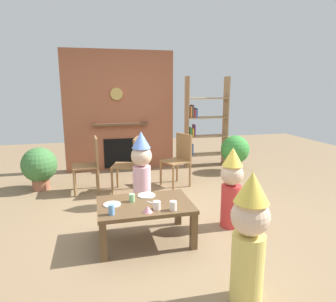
% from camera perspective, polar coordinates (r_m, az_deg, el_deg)
% --- Properties ---
extents(ground_plane, '(12.00, 12.00, 0.00)m').
position_cam_1_polar(ground_plane, '(4.05, -0.71, -12.53)').
color(ground_plane, '#846B4C').
extents(brick_fireplace_feature, '(2.20, 0.28, 2.40)m').
position_cam_1_polar(brick_fireplace_feature, '(6.22, -9.19, 7.40)').
color(brick_fireplace_feature, '#935138').
rests_on(brick_fireplace_feature, ground_plane).
extents(bookshelf, '(0.90, 0.28, 1.90)m').
position_cam_1_polar(bookshelf, '(6.44, 6.71, 4.97)').
color(bookshelf, '#9E7A51').
rests_on(bookshelf, ground_plane).
extents(coffee_table, '(1.02, 0.70, 0.44)m').
position_cam_1_polar(coffee_table, '(3.37, -4.43, -10.93)').
color(coffee_table, brown).
rests_on(coffee_table, ground_plane).
extents(paper_cup_near_left, '(0.06, 0.06, 0.09)m').
position_cam_1_polar(paper_cup_near_left, '(3.39, -6.88, -8.81)').
color(paper_cup_near_left, '#8CD18C').
rests_on(paper_cup_near_left, coffee_table).
extents(paper_cup_near_right, '(0.08, 0.08, 0.09)m').
position_cam_1_polar(paper_cup_near_right, '(3.16, -2.15, -10.28)').
color(paper_cup_near_right, silver).
rests_on(paper_cup_near_right, coffee_table).
extents(paper_cup_center, '(0.07, 0.07, 0.10)m').
position_cam_1_polar(paper_cup_center, '(3.14, 0.99, -10.36)').
color(paper_cup_center, silver).
rests_on(paper_cup_center, coffee_table).
extents(paper_cup_far_left, '(0.06, 0.06, 0.10)m').
position_cam_1_polar(paper_cup_far_left, '(3.09, -10.70, -10.89)').
color(paper_cup_far_left, '#669EE0').
rests_on(paper_cup_far_left, coffee_table).
extents(paper_plate_front, '(0.20, 0.20, 0.01)m').
position_cam_1_polar(paper_plate_front, '(3.55, -4.11, -8.40)').
color(paper_plate_front, white).
rests_on(paper_plate_front, coffee_table).
extents(paper_plate_rear, '(0.18, 0.18, 0.01)m').
position_cam_1_polar(paper_plate_rear, '(3.34, -10.59, -9.95)').
color(paper_plate_rear, white).
rests_on(paper_plate_rear, coffee_table).
extents(birthday_cake_slice, '(0.10, 0.10, 0.07)m').
position_cam_1_polar(birthday_cake_slice, '(3.10, -3.87, -10.97)').
color(birthday_cake_slice, pink).
rests_on(birthday_cake_slice, coffee_table).
extents(table_fork, '(0.10, 0.13, 0.01)m').
position_cam_1_polar(table_fork, '(3.33, -3.01, -9.87)').
color(table_fork, silver).
rests_on(table_fork, coffee_table).
extents(child_with_cone_hat, '(0.30, 0.30, 1.08)m').
position_cam_1_polar(child_with_cone_hat, '(2.48, 15.17, -15.21)').
color(child_with_cone_hat, '#E0CC66').
rests_on(child_with_cone_hat, ground_plane).
extents(child_in_pink, '(0.27, 0.27, 0.99)m').
position_cam_1_polar(child_in_pink, '(3.71, 11.97, -6.45)').
color(child_in_pink, '#D13838').
rests_on(child_in_pink, ground_plane).
extents(child_by_the_chairs, '(0.30, 0.30, 1.08)m').
position_cam_1_polar(child_by_the_chairs, '(4.31, -5.05, -2.97)').
color(child_by_the_chairs, '#EAB2C6').
rests_on(child_by_the_chairs, ground_plane).
extents(dining_chair_left, '(0.42, 0.42, 0.90)m').
position_cam_1_polar(dining_chair_left, '(4.99, -14.42, -1.92)').
color(dining_chair_left, olive).
rests_on(dining_chair_left, ground_plane).
extents(dining_chair_middle, '(0.50, 0.50, 0.90)m').
position_cam_1_polar(dining_chair_middle, '(4.87, -7.09, -1.98)').
color(dining_chair_middle, olive).
rests_on(dining_chair_middle, ground_plane).
extents(dining_chair_right, '(0.52, 0.52, 0.90)m').
position_cam_1_polar(dining_chair_right, '(5.17, 2.22, -1.04)').
color(dining_chair_right, olive).
rests_on(dining_chair_right, ground_plane).
extents(potted_plant_tall, '(0.57, 0.57, 0.74)m').
position_cam_1_polar(potted_plant_tall, '(6.16, 12.61, 0.02)').
color(potted_plant_tall, '#9E5B42').
rests_on(potted_plant_tall, ground_plane).
extents(potted_plant_short, '(0.57, 0.57, 0.71)m').
position_cam_1_polar(potted_plant_short, '(5.41, -23.27, -2.63)').
color(potted_plant_short, '#9E5B42').
rests_on(potted_plant_short, ground_plane).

